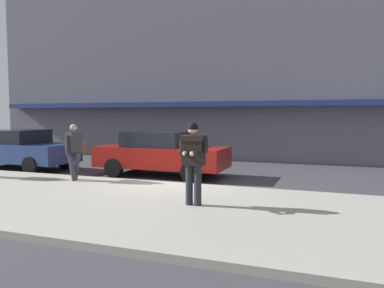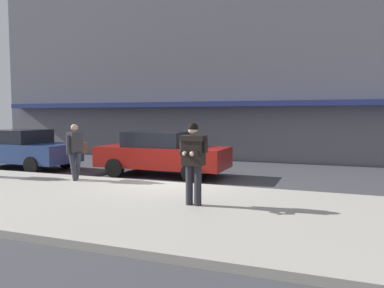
{
  "view_description": "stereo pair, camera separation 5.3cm",
  "coord_description": "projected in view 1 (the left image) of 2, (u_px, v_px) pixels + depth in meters",
  "views": [
    {
      "loc": [
        4.45,
        -10.23,
        2.11
      ],
      "look_at": [
        1.69,
        -2.76,
        1.49
      ],
      "focal_mm": 35.0,
      "sensor_mm": 36.0,
      "label": 1
    },
    {
      "loc": [
        4.5,
        -10.21,
        2.11
      ],
      "look_at": [
        1.69,
        -2.76,
        1.49
      ],
      "focal_mm": 35.0,
      "sensor_mm": 36.0,
      "label": 2
    }
  ],
  "objects": [
    {
      "name": "pedestrian_with_bag",
      "position": [
        75.0,
        148.0,
        11.28
      ],
      "size": [
        0.38,
        0.72,
        1.7
      ],
      "color": "#33333D",
      "rests_on": "sidewalk"
    },
    {
      "name": "curb_paint_line",
      "position": [
        203.0,
        187.0,
        10.96
      ],
      "size": [
        28.0,
        0.12,
        0.01
      ],
      "primitive_type": "cube",
      "color": "silver",
      "rests_on": "ground"
    },
    {
      "name": "man_texting_on_phone",
      "position": [
        193.0,
        155.0,
        8.09
      ],
      "size": [
        0.65,
        0.59,
        1.81
      ],
      "color": "#23232B",
      "rests_on": "sidewalk"
    },
    {
      "name": "parked_sedan_mid",
      "position": [
        161.0,
        153.0,
        12.94
      ],
      "size": [
        4.51,
        1.95,
        1.54
      ],
      "color": "maroon",
      "rests_on": "ground"
    },
    {
      "name": "sidewalk",
      "position": [
        161.0,
        208.0,
        8.25
      ],
      "size": [
        32.0,
        5.3,
        0.14
      ],
      "primitive_type": "cube",
      "color": "#A8A399",
      "rests_on": "ground"
    },
    {
      "name": "parked_sedan_near",
      "position": [
        20.0,
        149.0,
        14.54
      ],
      "size": [
        4.58,
        2.09,
        1.54
      ],
      "color": "navy",
      "rests_on": "ground"
    },
    {
      "name": "storefront_facade",
      "position": [
        258.0,
        12.0,
        18.31
      ],
      "size": [
        28.0,
        4.7,
        14.29
      ],
      "color": "slate",
      "rests_on": "ground"
    },
    {
      "name": "ground_plane",
      "position": [
        171.0,
        185.0,
        11.26
      ],
      "size": [
        80.0,
        80.0,
        0.0
      ],
      "primitive_type": "plane",
      "color": "#3D3D42"
    }
  ]
}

